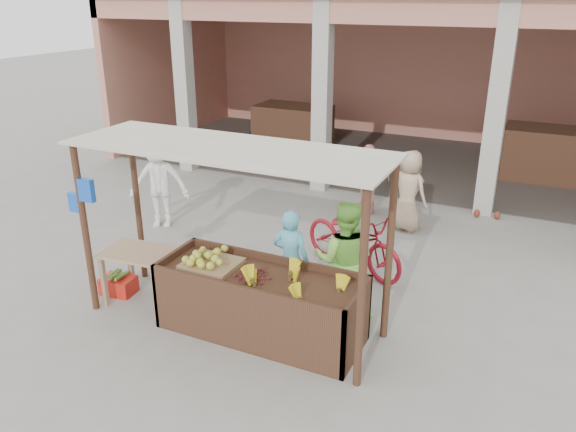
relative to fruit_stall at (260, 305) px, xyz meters
The scene contains 18 objects.
ground 0.64m from the fruit_stall, behind, with size 60.00×60.00×0.00m, color gray.
market_building 9.23m from the fruit_stall, 92.86° to the left, with size 14.40×6.40×4.20m.
fruit_stall is the anchor object (origin of this frame).
stall_awning 1.66m from the fruit_stall, behind, with size 4.09×1.35×2.39m.
banana_heap 0.71m from the fruit_stall, ahead, with size 1.10×0.60×0.20m, color yellow, non-canonical shape.
melon_tray 0.86m from the fruit_stall, behind, with size 0.69×0.59×0.19m.
berry_heap 0.48m from the fruit_stall, 140.36° to the right, with size 0.48×0.39×0.15m, color maroon.
side_table 1.85m from the fruit_stall, behind, with size 1.05×0.76×0.80m.
papaya_pile 1.90m from the fruit_stall, behind, with size 0.65×0.37×0.19m, color #43812A, non-canonical shape.
red_crate 2.37m from the fruit_stall, behind, with size 0.47×0.34×0.24m, color red.
plantain_bundle 2.36m from the fruit_stall, behind, with size 0.37×0.26×0.07m, color #5E9034, non-canonical shape.
produce_sacks 5.84m from the fruit_stall, 68.80° to the left, with size 0.83×0.78×0.63m.
vendor_blue 0.85m from the fruit_stall, 85.49° to the left, with size 0.57×0.42×1.53m, color #60C3DF.
vendor_green 1.25m from the fruit_stall, 45.93° to the left, with size 0.84×0.49×1.74m, color #8EDD52.
motorcycle 2.26m from the fruit_stall, 78.10° to the left, with size 2.02×0.70×1.06m, color maroon.
shopper_a 4.13m from the fruit_stall, 144.84° to the left, with size 1.20×0.60×1.87m, color white.
shopper_b 4.60m from the fruit_stall, 90.76° to the left, with size 0.88×0.47×1.50m, color #DC8B8A.
shopper_c 4.26m from the fruit_stall, 78.80° to the left, with size 0.80×0.52×1.65m, color tan.
Camera 1 is at (3.46, -5.41, 4.08)m, focal length 35.00 mm.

